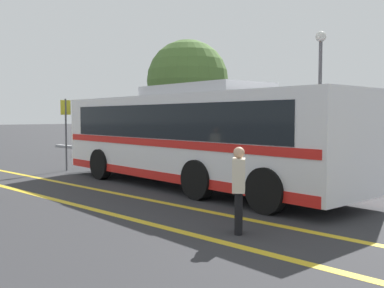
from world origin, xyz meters
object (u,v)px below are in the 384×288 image
street_lamp (320,76)px  tree_0 (188,81)px  parked_car_1 (192,149)px  bus_stop_sign (66,126)px  pedestrian_0 (239,185)px  transit_bus (192,135)px  parked_car_0 (120,143)px  parked_car_2 (344,158)px

street_lamp → tree_0: 11.97m
parked_car_1 → bus_stop_sign: (-2.01, -4.83, 1.03)m
pedestrian_0 → bus_stop_sign: bearing=38.7°
parked_car_1 → street_lamp: size_ratio=0.80×
transit_bus → bus_stop_sign: transit_bus is taller
parked_car_0 → parked_car_1: bearing=88.8°
tree_0 → parked_car_2: bearing=-24.7°
parked_car_1 → transit_bus: bearing=43.2°
parked_car_2 → bus_stop_sign: 10.22m
transit_bus → tree_0: tree_0 is taller
parked_car_1 → tree_0: 10.14m
parked_car_1 → tree_0: bearing=-135.5°
transit_bus → parked_car_0: (-9.70, 4.59, -0.80)m
transit_bus → parked_car_1: transit_bus is taller
pedestrian_0 → tree_0: 21.17m
bus_stop_sign → parked_car_2: bearing=-54.1°
bus_stop_sign → parked_car_1: bearing=-17.5°
parked_car_0 → parked_car_2: (12.11, 0.19, -0.03)m
parked_car_1 → parked_car_2: 6.73m
parked_car_2 → pedestrian_0: 8.18m
transit_bus → parked_car_2: 5.41m
street_lamp → transit_bus: bearing=-91.7°
pedestrian_0 → street_lamp: (-4.02, 10.30, 2.85)m
pedestrian_0 → street_lamp: bearing=-15.3°
parked_car_0 → street_lamp: 10.66m
parked_car_0 → tree_0: (-1.39, 6.40, 3.62)m
parked_car_1 → bus_stop_sign: 5.34m
transit_bus → parked_car_2: (2.40, 4.78, -0.83)m
bus_stop_sign → parked_car_0: bearing=39.0°
parked_car_0 → pedestrian_0: pedestrian_0 is taller
pedestrian_0 → parked_car_1: bearing=11.8°
parked_car_2 → tree_0: tree_0 is taller
transit_bus → bus_stop_sign: (-6.33, -0.44, 0.20)m
transit_bus → street_lamp: 7.44m
parked_car_1 → parked_car_2: parked_car_2 is taller
tree_0 → bus_stop_sign: bearing=-67.4°
parked_car_0 → bus_stop_sign: bearing=34.7°
parked_car_0 → parked_car_1: 5.39m
parked_car_0 → pedestrian_0: bearing=61.6°
parked_car_2 → street_lamp: 4.39m
transit_bus → parked_car_0: size_ratio=2.70×
pedestrian_0 → transit_bus: bearing=16.4°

